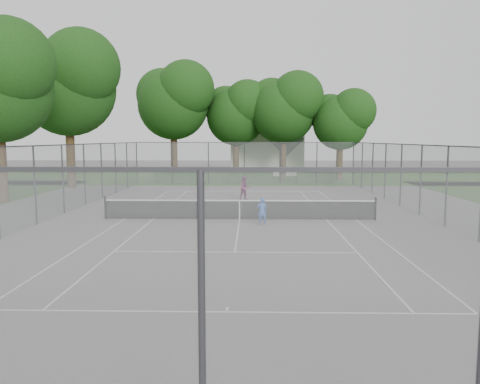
{
  "coord_description": "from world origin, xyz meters",
  "views": [
    {
      "loc": [
        0.52,
        -21.83,
        3.82
      ],
      "look_at": [
        0.0,
        1.0,
        1.2
      ],
      "focal_mm": 35.0,
      "sensor_mm": 36.0,
      "label": 1
    }
  ],
  "objects_px": {
    "woman_player": "(245,188)",
    "house": "(267,139)",
    "tennis_net": "(240,209)",
    "girl_player": "(262,211)"
  },
  "relations": [
    {
      "from": "woman_player",
      "to": "house",
      "type": "bearing_deg",
      "value": 63.2
    },
    {
      "from": "tennis_net",
      "to": "house",
      "type": "relative_size",
      "value": 1.38
    },
    {
      "from": "tennis_net",
      "to": "woman_player",
      "type": "relative_size",
      "value": 8.76
    },
    {
      "from": "girl_player",
      "to": "house",
      "type": "bearing_deg",
      "value": -105.15
    },
    {
      "from": "tennis_net",
      "to": "girl_player",
      "type": "relative_size",
      "value": 10.63
    },
    {
      "from": "house",
      "to": "woman_player",
      "type": "xyz_separation_m",
      "value": [
        -2.07,
        -21.51,
        -3.03
      ]
    },
    {
      "from": "house",
      "to": "girl_player",
      "type": "xyz_separation_m",
      "value": [
        -1.2,
        -29.93,
        -3.16
      ]
    },
    {
      "from": "house",
      "to": "girl_player",
      "type": "relative_size",
      "value": 7.73
    },
    {
      "from": "tennis_net",
      "to": "house",
      "type": "bearing_deg",
      "value": 85.56
    },
    {
      "from": "house",
      "to": "girl_player",
      "type": "height_order",
      "value": "house"
    }
  ]
}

